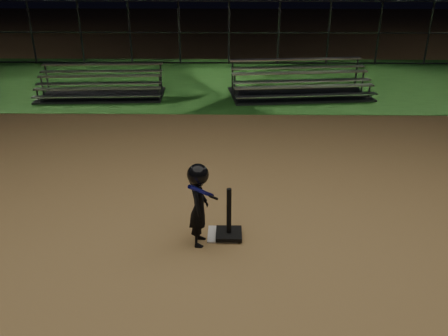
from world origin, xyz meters
TOP-DOWN VIEW (x-y plane):
  - ground at (0.00, 0.00)m, footprint 80.00×80.00m
  - grass_strip at (0.00, 10.00)m, footprint 60.00×8.00m
  - home_plate at (0.00, 0.00)m, footprint 0.45×0.45m
  - batting_tee at (0.09, -0.05)m, footprint 0.38×0.38m
  - child_batter at (-0.33, -0.21)m, footprint 0.43×0.58m
  - bleacher_left at (-3.88, 7.81)m, footprint 3.83×2.04m
  - bleacher_right at (2.22, 8.01)m, footprint 4.41×2.53m
  - backstop_fence at (0.00, 13.00)m, footprint 20.08×0.08m

SIDE VIEW (x-z plane):
  - ground at x=0.00m, z-range 0.00..0.00m
  - grass_strip at x=0.00m, z-range 0.00..0.01m
  - home_plate at x=0.00m, z-range 0.00..0.02m
  - batting_tee at x=0.09m, z-range -0.22..0.55m
  - bleacher_left at x=-3.88m, z-range -0.27..0.64m
  - bleacher_right at x=2.22m, z-range -0.30..0.73m
  - child_batter at x=-0.33m, z-range 0.04..1.28m
  - backstop_fence at x=0.00m, z-range 0.00..2.50m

